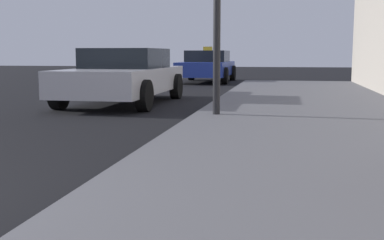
% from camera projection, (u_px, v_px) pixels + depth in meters
% --- Properties ---
extents(car_silver, '(2.06, 4.48, 1.27)m').
position_uv_depth(car_silver, '(124.00, 75.00, 11.28)').
color(car_silver, '#B7B7BF').
rests_on(car_silver, ground_plane).
extents(car_blue, '(2.03, 4.26, 1.43)m').
position_uv_depth(car_blue, '(207.00, 66.00, 19.78)').
color(car_blue, '#233899').
rests_on(car_blue, ground_plane).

